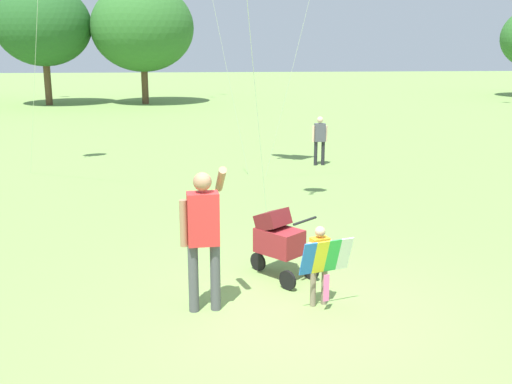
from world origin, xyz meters
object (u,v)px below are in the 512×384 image
object	(u,v)px
person_adult_flyer	(203,229)
person_red_shirt	(320,137)
child_with_butterfly_kite	(321,259)
stroller	(278,238)

from	to	relation	value
person_adult_flyer	person_red_shirt	size ratio (longest dim) A/B	1.40
child_with_butterfly_kite	stroller	world-z (taller)	child_with_butterfly_kite
person_red_shirt	stroller	bearing A→B (deg)	-104.46
person_adult_flyer	child_with_butterfly_kite	bearing A→B (deg)	0.02
stroller	person_red_shirt	bearing A→B (deg)	75.54
child_with_butterfly_kite	person_red_shirt	xyz separation A→B (m)	(1.67, 9.15, 0.15)
child_with_butterfly_kite	person_adult_flyer	size ratio (longest dim) A/B	0.57
stroller	person_red_shirt	distance (m)	8.39
stroller	person_red_shirt	xyz separation A→B (m)	(2.09, 8.12, 0.19)
child_with_butterfly_kite	person_red_shirt	world-z (taller)	person_red_shirt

